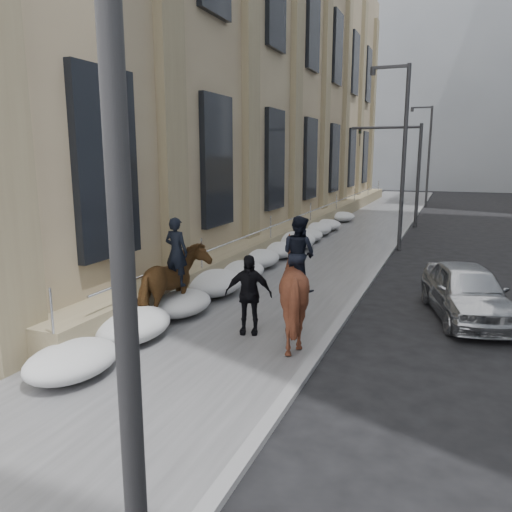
% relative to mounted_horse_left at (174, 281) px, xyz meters
% --- Properties ---
extents(ground, '(140.00, 140.00, 0.00)m').
position_rel_mounted_horse_left_xyz_m(ground, '(1.27, -1.51, -1.14)').
color(ground, black).
rests_on(ground, ground).
extents(sidewalk, '(5.00, 80.00, 0.12)m').
position_rel_mounted_horse_left_xyz_m(sidewalk, '(1.27, 8.49, -1.08)').
color(sidewalk, '#4A494C').
rests_on(sidewalk, ground).
extents(curb, '(0.24, 80.00, 0.12)m').
position_rel_mounted_horse_left_xyz_m(curb, '(3.89, 8.49, -1.08)').
color(curb, slate).
rests_on(curb, ground).
extents(limestone_building, '(6.10, 44.00, 18.00)m').
position_rel_mounted_horse_left_xyz_m(limestone_building, '(-3.99, 18.45, 7.76)').
color(limestone_building, '#8A755A').
rests_on(limestone_building, ground).
extents(bg_building_mid, '(30.00, 12.00, 28.00)m').
position_rel_mounted_horse_left_xyz_m(bg_building_mid, '(5.27, 58.49, 12.86)').
color(bg_building_mid, slate).
rests_on(bg_building_mid, ground).
extents(bg_building_far, '(24.00, 12.00, 20.00)m').
position_rel_mounted_horse_left_xyz_m(bg_building_far, '(-4.73, 70.49, 8.86)').
color(bg_building_far, gray).
rests_on(bg_building_far, ground).
extents(streetlight_near, '(1.71, 0.24, 8.00)m').
position_rel_mounted_horse_left_xyz_m(streetlight_near, '(4.01, -7.51, 3.44)').
color(streetlight_near, '#2D2D30').
rests_on(streetlight_near, ground).
extents(streetlight_mid, '(1.71, 0.24, 8.00)m').
position_rel_mounted_horse_left_xyz_m(streetlight_mid, '(4.01, 12.49, 3.44)').
color(streetlight_mid, '#2D2D30').
rests_on(streetlight_mid, ground).
extents(streetlight_far, '(1.71, 0.24, 8.00)m').
position_rel_mounted_horse_left_xyz_m(streetlight_far, '(4.01, 32.49, 3.44)').
color(streetlight_far, '#2D2D30').
rests_on(streetlight_far, ground).
extents(traffic_signal, '(4.10, 0.22, 6.00)m').
position_rel_mounted_horse_left_xyz_m(traffic_signal, '(3.34, 20.49, 2.86)').
color(traffic_signal, '#2D2D30').
rests_on(traffic_signal, ground).
extents(snow_bank, '(1.70, 18.10, 0.76)m').
position_rel_mounted_horse_left_xyz_m(snow_bank, '(-0.15, 6.59, -0.67)').
color(snow_bank, silver).
rests_on(snow_bank, sidewalk).
extents(mounted_horse_left, '(1.17, 2.30, 2.61)m').
position_rel_mounted_horse_left_xyz_m(mounted_horse_left, '(0.00, 0.00, 0.00)').
color(mounted_horse_left, '#492E16').
rests_on(mounted_horse_left, sidewalk).
extents(mounted_horse_right, '(2.49, 2.61, 2.78)m').
position_rel_mounted_horse_left_xyz_m(mounted_horse_right, '(3.13, 0.00, 0.19)').
color(mounted_horse_right, '#3D1D11').
rests_on(mounted_horse_right, sidewalk).
extents(pedestrian, '(1.18, 0.73, 1.88)m').
position_rel_mounted_horse_left_xyz_m(pedestrian, '(2.08, -0.14, -0.08)').
color(pedestrian, black).
rests_on(pedestrian, sidewalk).
extents(car_silver, '(2.76, 4.58, 1.46)m').
position_rel_mounted_horse_left_xyz_m(car_silver, '(6.83, 3.31, -0.41)').
color(car_silver, '#A1A3A8').
rests_on(car_silver, ground).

